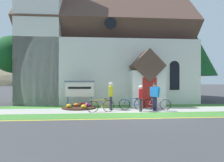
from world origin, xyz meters
The scene contains 17 objects.
ground centered at (0.00, 4.00, 0.00)m, with size 140.00×140.00×0.00m, color #3D3D3F.
sidewalk_slab centered at (-1.67, 1.58, 0.01)m, with size 32.00×2.15×0.01m, color #A8A59E.
grass_verge centered at (-1.67, -0.29, 0.00)m, with size 32.00×1.59×0.01m, color #427F33.
church_lawn centered at (-1.67, 3.41, 0.00)m, with size 24.00×1.52×0.01m, color #427F33.
curb_paint_stripe centered at (-1.67, -1.24, 0.00)m, with size 28.00×0.16×0.01m, color yellow.
church_building centered at (-2.15, 8.82, 4.86)m, with size 14.96×11.79×13.30m.
church_sign centered at (-3.94, 3.19, 1.25)m, with size 2.13×0.21×1.88m.
flower_bed centered at (-3.92, 2.66, 0.09)m, with size 2.28×2.28×0.34m.
bicycle_green centered at (-0.46, 1.70, 0.37)m, with size 1.67×0.47×0.80m.
bicycle_white centered at (1.16, 1.63, 0.36)m, with size 1.66×0.62×0.78m.
bicycle_red centered at (-2.51, 0.95, 0.38)m, with size 1.67×0.42×0.83m.
cyclist_in_white_jersey centered at (-1.84, 1.78, 1.05)m, with size 0.33×0.77×1.77m.
cyclist_in_yellow_jersey centered at (0.86, 1.11, 1.04)m, with size 0.50×0.62×1.76m.
cyclist_in_green_jersey centered at (-0.07, 0.99, 0.92)m, with size 0.33×0.62×1.59m.
roadside_conifer centered at (5.82, 6.29, 4.55)m, with size 4.32×4.32×6.80m.
yard_deciduous_tree centered at (-9.62, 6.62, 4.08)m, with size 3.81×3.81×5.69m.
distant_hill centered at (-8.59, 75.45, 0.00)m, with size 102.27×44.57×26.12m, color #847A5B.
Camera 1 is at (-2.87, -10.98, 1.92)m, focal length 31.87 mm.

